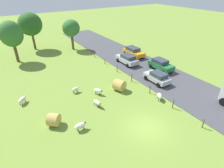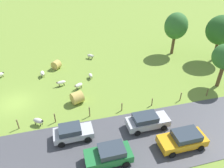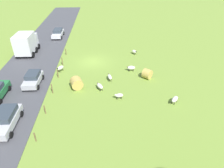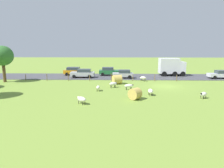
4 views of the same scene
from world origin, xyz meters
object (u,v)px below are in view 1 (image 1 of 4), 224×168
(sheep_2, at_px, (80,126))
(sheep_5, at_px, (75,89))
(car_4, at_px, (127,59))
(sheep_4, at_px, (98,91))
(sheep_1, at_px, (22,100))
(car_1, at_px, (157,77))
(sheep_3, at_px, (97,103))
(hay_bale_1, at_px, (119,85))
(tree_2, at_px, (30,24))
(sheep_0, at_px, (160,96))
(car_3, at_px, (161,64))
(tree_0, at_px, (11,34))
(tree_1, at_px, (71,28))
(hay_bale_0, at_px, (54,120))
(car_0, at_px, (133,52))

(sheep_2, distance_m, sheep_5, 7.00)
(car_4, bearing_deg, sheep_4, -146.37)
(sheep_1, relative_size, sheep_4, 1.00)
(sheep_5, height_order, car_1, car_1)
(sheep_3, distance_m, car_1, 9.84)
(hay_bale_1, distance_m, tree_2, 24.13)
(sheep_0, height_order, car_3, car_3)
(tree_2, distance_m, car_3, 26.31)
(tree_0, bearing_deg, tree_2, 52.48)
(hay_bale_1, bearing_deg, tree_2, 103.51)
(tree_2, height_order, car_1, tree_2)
(car_3, bearing_deg, sheep_1, 174.56)
(sheep_4, xyz_separation_m, car_3, (12.05, 1.11, 0.36))
(hay_bale_1, xyz_separation_m, tree_2, (-5.54, 23.07, 4.38))
(car_3, bearing_deg, car_4, 122.78)
(sheep_1, xyz_separation_m, sheep_3, (7.09, -5.25, 0.02))
(sheep_5, distance_m, tree_1, 17.88)
(tree_1, relative_size, tree_2, 0.82)
(sheep_1, distance_m, tree_1, 20.02)
(sheep_0, bearing_deg, tree_1, 93.94)
(tree_2, bearing_deg, hay_bale_0, -98.44)
(sheep_4, height_order, hay_bale_0, hay_bale_0)
(sheep_0, xyz_separation_m, car_0, (6.47, 13.23, 0.35))
(hay_bale_0, relative_size, tree_0, 0.18)
(sheep_5, distance_m, car_3, 14.30)
(tree_0, bearing_deg, sheep_5, -73.33)
(sheep_2, xyz_separation_m, tree_1, (8.54, 22.91, 3.80))
(car_3, height_order, car_4, car_3)
(sheep_4, bearing_deg, tree_2, 96.75)
(sheep_3, relative_size, sheep_4, 1.06)
(tree_2, height_order, car_3, tree_2)
(sheep_0, xyz_separation_m, sheep_2, (-10.14, 0.35, -0.04))
(sheep_0, height_order, sheep_2, sheep_0)
(sheep_2, bearing_deg, tree_1, 69.56)
(car_4, bearing_deg, sheep_2, -141.68)
(hay_bale_1, distance_m, car_4, 8.88)
(car_3, bearing_deg, tree_1, 114.98)
(hay_bale_1, bearing_deg, sheep_5, 153.74)
(car_1, bearing_deg, sheep_3, -177.04)
(tree_0, xyz_separation_m, car_0, (18.92, -8.94, -3.95))
(sheep_3, distance_m, car_0, 17.01)
(sheep_2, bearing_deg, hay_bale_0, 132.96)
(sheep_3, height_order, hay_bale_1, hay_bale_1)
(car_1, bearing_deg, car_4, 86.90)
(sheep_4, xyz_separation_m, car_1, (8.52, -1.68, 0.30))
(sheep_0, height_order, car_0, car_0)
(car_0, bearing_deg, sheep_2, -142.21)
(sheep_1, xyz_separation_m, car_4, (17.33, 2.89, 0.38))
(car_0, bearing_deg, car_3, -90.73)
(sheep_1, relative_size, tree_1, 0.21)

